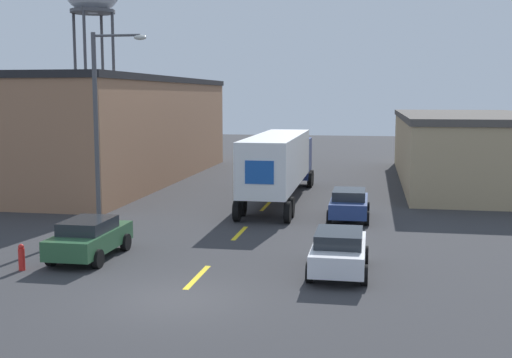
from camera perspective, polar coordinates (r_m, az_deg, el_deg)
The scene contains 10 objects.
ground_plane at distance 19.47m, azimuth -7.14°, elevation -10.58°, with size 160.00×160.00×0.00m, color #333335.
road_centerline at distance 28.24m, azimuth -1.46°, elevation -4.83°, with size 0.20×16.78×0.01m.
warehouse_left at distance 47.08m, azimuth -12.87°, elevation 4.37°, with size 10.48×26.88×7.28m.
warehouse_right at distance 47.08m, azimuth 18.28°, elevation 2.66°, with size 9.26×23.72×4.78m.
semi_truck at distance 36.67m, azimuth 2.17°, elevation 1.68°, with size 2.84×14.94×3.85m.
parked_car_left_near at distance 24.62m, azimuth -14.58°, elevation -5.03°, with size 1.97×4.20×1.48m.
parked_car_right_mid at distance 31.51m, azimuth 8.27°, elevation -2.17°, with size 1.97×4.20×1.48m.
parked_car_right_near at distance 22.04m, azimuth 7.39°, elevation -6.31°, with size 1.97×4.20×1.48m.
street_lamp at distance 28.98m, azimuth -13.57°, elevation 5.26°, with size 2.51×0.32×8.71m.
fire_hydrant at distance 23.71m, azimuth -20.12°, elevation -6.54°, with size 0.22×0.22×0.93m.
Camera 1 is at (5.60, -17.65, 6.00)m, focal length 45.00 mm.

